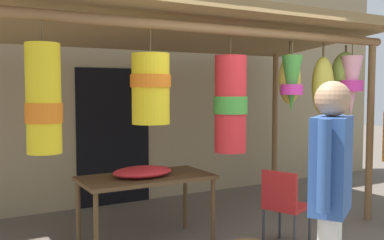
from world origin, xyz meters
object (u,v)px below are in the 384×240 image
(display_table, at_px, (146,183))
(vendor_in_orange, at_px, (331,187))
(folding_chair, at_px, (284,202))
(flower_heap_on_table, at_px, (144,172))

(display_table, relative_size, vendor_in_orange, 0.81)
(display_table, bearing_deg, folding_chair, -32.97)
(display_table, distance_m, folding_chair, 1.48)
(display_table, height_order, vendor_in_orange, vendor_in_orange)
(flower_heap_on_table, height_order, vendor_in_orange, vendor_in_orange)
(folding_chair, relative_size, vendor_in_orange, 0.48)
(display_table, distance_m, flower_heap_on_table, 0.14)
(flower_heap_on_table, bearing_deg, display_table, 41.39)
(display_table, xyz_separation_m, flower_heap_on_table, (-0.04, -0.03, 0.13))
(folding_chair, bearing_deg, display_table, 147.03)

